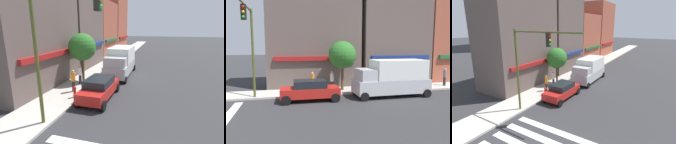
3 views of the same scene
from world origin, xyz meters
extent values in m
cube|color=#B2ADA3|center=(0.00, 7.50, 0.07)|extent=(120.00, 3.00, 0.15)
cube|color=silver|center=(2.95, 0.00, 0.00)|extent=(0.56, 10.80, 0.01)
cube|color=brown|center=(9.19, 11.50, 6.40)|extent=(9.14, 5.00, 12.81)
cube|color=maroon|center=(9.19, 8.85, 3.00)|extent=(7.77, 0.30, 0.40)
cube|color=brown|center=(18.02, 11.50, 6.04)|extent=(7.64, 5.00, 12.08)
cube|color=navy|center=(18.02, 8.85, 3.00)|extent=(6.50, 0.30, 0.40)
cube|color=#9E4C38|center=(26.26, 11.50, 4.60)|extent=(8.52, 5.00, 9.20)
cube|color=#1E592D|center=(26.26, 8.85, 3.00)|extent=(7.24, 0.30, 0.40)
cube|color=#9E4C38|center=(35.54, 11.50, 6.10)|extent=(9.02, 5.00, 12.20)
cube|color=maroon|center=(35.54, 8.85, 3.00)|extent=(7.67, 0.30, 0.40)
cylinder|color=#474C1E|center=(3.93, 6.40, 3.49)|extent=(0.18, 0.18, 6.98)
cylinder|color=#474C1E|center=(3.93, 3.46, 6.78)|extent=(0.12, 5.88, 0.12)
cube|color=black|center=(3.93, 3.17, 6.25)|extent=(0.32, 0.24, 0.95)
sphere|color=red|center=(3.93, 3.04, 6.55)|extent=(0.18, 0.18, 0.18)
sphere|color=#EAAD14|center=(3.93, 3.04, 6.25)|extent=(0.18, 0.18, 0.18)
sphere|color=green|center=(3.93, 3.04, 5.95)|extent=(0.18, 0.18, 0.18)
cube|color=#B21E19|center=(8.12, 4.70, 0.69)|extent=(4.43, 1.88, 0.70)
cube|color=black|center=(8.12, 4.70, 1.31)|extent=(2.45, 1.70, 0.55)
cylinder|color=black|center=(6.33, 5.60, 0.34)|extent=(0.68, 0.22, 0.68)
cylinder|color=black|center=(6.33, 3.80, 0.34)|extent=(0.68, 0.22, 0.68)
cylinder|color=black|center=(9.91, 5.60, 0.34)|extent=(0.68, 0.22, 0.68)
cylinder|color=black|center=(9.91, 3.80, 0.34)|extent=(0.68, 0.22, 0.68)
cube|color=#B7B7BC|center=(14.82, 4.70, 0.89)|extent=(6.21, 2.24, 1.10)
cube|color=silver|center=(15.44, 4.70, 2.24)|extent=(4.35, 2.23, 1.60)
cube|color=#B7B7BC|center=(12.83, 4.70, 1.89)|extent=(1.75, 2.10, 0.90)
cylinder|color=black|center=(12.13, 5.80, 0.34)|extent=(0.68, 0.22, 0.68)
cylinder|color=black|center=(12.13, 3.60, 0.34)|extent=(0.68, 0.22, 0.68)
cylinder|color=black|center=(17.51, 5.80, 0.34)|extent=(0.68, 0.22, 0.68)
cylinder|color=black|center=(17.51, 3.60, 0.34)|extent=(0.68, 0.22, 0.68)
cylinder|color=#23232D|center=(10.38, 7.34, 0.57)|extent=(0.26, 0.26, 0.85)
cylinder|color=silver|center=(10.38, 7.34, 1.35)|extent=(0.32, 0.32, 0.70)
sphere|color=tan|center=(10.38, 7.34, 1.81)|extent=(0.22, 0.22, 0.22)
cylinder|color=#23232D|center=(22.11, 7.24, 0.57)|extent=(0.26, 0.26, 0.85)
cylinder|color=slate|center=(22.11, 7.24, 1.35)|extent=(0.32, 0.32, 0.70)
sphere|color=tan|center=(22.11, 7.24, 1.81)|extent=(0.22, 0.22, 0.22)
cylinder|color=#23232D|center=(8.61, 7.06, 0.57)|extent=(0.26, 0.26, 0.85)
cylinder|color=orange|center=(8.61, 7.06, 1.35)|extent=(0.32, 0.32, 0.70)
sphere|color=tan|center=(8.61, 7.06, 1.81)|extent=(0.22, 0.22, 0.22)
cylinder|color=red|center=(7.53, 6.40, 0.47)|extent=(0.20, 0.20, 0.65)
sphere|color=red|center=(7.53, 6.40, 0.87)|extent=(0.24, 0.24, 0.24)
cylinder|color=brown|center=(11.39, 7.50, 1.32)|extent=(0.24, 0.24, 2.35)
sphere|color=#286623|center=(11.39, 7.50, 3.37)|extent=(2.49, 2.49, 2.49)
camera|label=1|loc=(-3.20, 0.52, 5.14)|focal=28.00mm
camera|label=2|loc=(6.40, -11.63, 4.15)|focal=35.00mm
camera|label=3|loc=(-5.94, -4.15, 7.27)|focal=28.00mm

